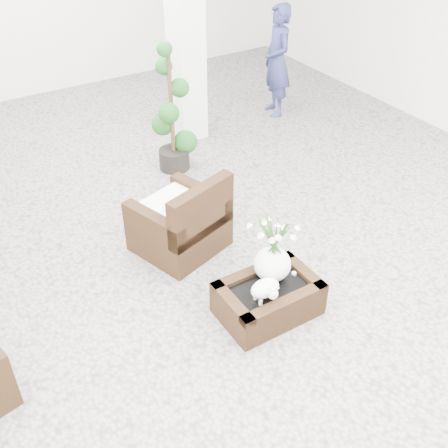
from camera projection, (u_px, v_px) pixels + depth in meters
ground at (219, 268)px, 5.67m from camera, size 11.00×11.00×0.00m
column at (185, 12)px, 7.08m from camera, size 0.40×0.40×3.50m
coffee_table at (268, 300)px, 5.06m from camera, size 0.90×0.60×0.31m
sheep_figurine at (265, 290)px, 4.79m from camera, size 0.28×0.23×0.21m
planter_narcissus at (274, 243)px, 4.84m from camera, size 0.44×0.44×0.80m
tealight at (294, 273)px, 5.10m from camera, size 0.04×0.04×0.03m
armchair at (178, 213)px, 5.70m from camera, size 1.03×1.01×0.88m
topiary at (171, 109)px, 6.84m from camera, size 0.44×0.44×1.67m
shopper at (277, 61)px, 8.24m from camera, size 0.54×0.69×1.67m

